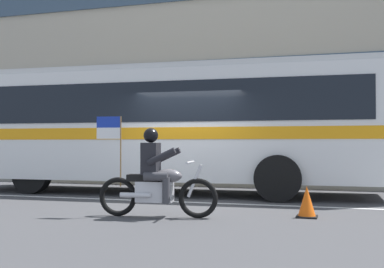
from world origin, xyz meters
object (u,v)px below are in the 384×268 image
Objects in this scene: transit_bus at (169,121)px; motorcycle_with_rider at (156,179)px; fire_hydrant at (60,166)px; traffic_cone at (307,203)px.

motorcycle_with_rider is (1.20, -4.02, -1.22)m from transit_bus.
motorcycle_with_rider is 2.92× the size of fire_hydrant.
transit_bus is 14.50× the size of fire_hydrant.
transit_bus is 5.23m from traffic_cone.
traffic_cone is (2.54, 0.74, -0.41)m from motorcycle_with_rider.
traffic_cone is at bearing -34.60° from fire_hydrant.
fire_hydrant is at bearing 132.47° from motorcycle_with_rider.
transit_bus reaches higher than traffic_cone.
fire_hydrant is at bearing 145.40° from traffic_cone.
motorcycle_with_rider is at bearing -163.80° from traffic_cone.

